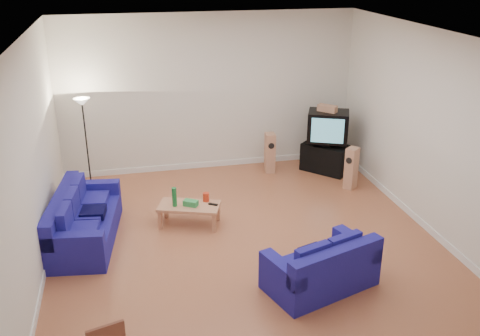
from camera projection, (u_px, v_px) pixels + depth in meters
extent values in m
cube|color=brown|center=(246.00, 241.00, 8.47)|extent=(6.00, 6.50, 0.01)
cube|color=white|center=(246.00, 36.00, 7.26)|extent=(6.00, 6.50, 0.01)
cube|color=silver|center=(209.00, 93.00, 10.80)|extent=(6.00, 0.01, 3.20)
cube|color=silver|center=(327.00, 264.00, 4.93)|extent=(6.00, 0.01, 3.20)
cube|color=silver|center=(31.00, 163.00, 7.25)|extent=(0.01, 6.50, 3.20)
cube|color=silver|center=(430.00, 132.00, 8.47)|extent=(0.01, 6.50, 3.20)
cube|color=white|center=(211.00, 164.00, 11.37)|extent=(6.00, 0.02, 0.12)
cube|color=white|center=(47.00, 260.00, 7.84)|extent=(0.02, 6.50, 0.12)
cube|color=white|center=(417.00, 219.00, 9.05)|extent=(0.02, 6.50, 0.12)
cube|color=navy|center=(86.00, 229.00, 8.44)|extent=(1.14, 2.13, 0.39)
cube|color=navy|center=(61.00, 208.00, 8.27)|extent=(0.47, 2.05, 0.40)
cube|color=navy|center=(94.00, 188.00, 9.17)|extent=(0.90, 0.32, 0.22)
cube|color=navy|center=(72.00, 241.00, 7.48)|extent=(0.90, 0.32, 0.22)
cube|color=black|center=(93.00, 212.00, 8.35)|extent=(0.42, 0.42, 0.11)
cube|color=navy|center=(320.00, 274.00, 7.28)|extent=(1.65, 1.24, 0.36)
cube|color=navy|center=(337.00, 262.00, 6.90)|extent=(1.45, 0.65, 0.37)
cube|color=navy|center=(282.00, 270.00, 6.87)|extent=(0.44, 0.84, 0.21)
cube|color=navy|center=(356.00, 244.00, 7.48)|extent=(0.44, 0.84, 0.21)
cube|color=black|center=(315.00, 253.00, 7.29)|extent=(0.44, 0.44, 0.10)
cube|color=tan|center=(189.00, 206.00, 8.87)|extent=(1.11, 0.81, 0.05)
cube|color=tan|center=(160.00, 220.00, 8.80)|extent=(0.08, 0.08, 0.31)
cube|color=tan|center=(166.00, 209.00, 9.17)|extent=(0.08, 0.08, 0.31)
cube|color=tan|center=(214.00, 223.00, 8.70)|extent=(0.08, 0.08, 0.31)
cube|color=tan|center=(218.00, 212.00, 9.07)|extent=(0.08, 0.08, 0.31)
cylinder|color=#197233|center=(174.00, 197.00, 8.76)|extent=(0.11, 0.11, 0.33)
cube|color=green|center=(191.00, 203.00, 8.81)|extent=(0.27, 0.23, 0.10)
cylinder|color=red|center=(206.00, 197.00, 8.96)|extent=(0.12, 0.12, 0.15)
cube|color=black|center=(213.00, 204.00, 8.86)|extent=(0.16, 0.13, 0.02)
cube|color=black|center=(326.00, 158.00, 11.07)|extent=(1.03, 1.05, 0.58)
cube|color=black|center=(324.00, 142.00, 10.97)|extent=(0.50, 0.50, 0.09)
cube|color=black|center=(328.00, 126.00, 10.81)|extent=(0.97, 0.85, 0.62)
cube|color=teal|center=(328.00, 131.00, 10.54)|extent=(0.60, 0.27, 0.49)
cube|color=tan|center=(327.00, 108.00, 10.66)|extent=(0.38, 0.38, 0.13)
cube|color=tan|center=(270.00, 153.00, 10.98)|extent=(0.21, 0.26, 0.84)
cylinder|color=black|center=(271.00, 146.00, 10.79)|extent=(0.12, 0.03, 0.12)
cube|color=tan|center=(351.00, 168.00, 10.23)|extent=(0.31, 0.30, 0.82)
cylinder|color=black|center=(349.00, 161.00, 10.06)|extent=(0.09, 0.10, 0.12)
cylinder|color=black|center=(92.00, 187.00, 10.40)|extent=(0.23, 0.23, 0.03)
cylinder|color=black|center=(87.00, 146.00, 10.08)|extent=(0.03, 0.03, 1.66)
cone|color=white|center=(82.00, 102.00, 9.76)|extent=(0.30, 0.30, 0.13)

